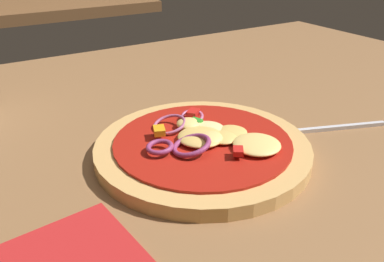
# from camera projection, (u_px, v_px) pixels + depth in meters

# --- Properties ---
(dining_table) EXTENTS (1.33, 0.98, 0.04)m
(dining_table) POSITION_uv_depth(u_px,v_px,m) (189.00, 172.00, 0.45)
(dining_table) COLOR brown
(dining_table) RESTS_ON ground
(pizza) EXTENTS (0.24, 0.24, 0.03)m
(pizza) POSITION_uv_depth(u_px,v_px,m) (202.00, 145.00, 0.45)
(pizza) COLOR tan
(pizza) RESTS_ON dining_table
(fork) EXTENTS (0.18, 0.08, 0.01)m
(fork) POSITION_uv_depth(u_px,v_px,m) (314.00, 130.00, 0.50)
(fork) COLOR silver
(fork) RESTS_ON dining_table
(background_table) EXTENTS (0.70, 0.53, 0.04)m
(background_table) POSITION_uv_depth(u_px,v_px,m) (48.00, 4.00, 1.51)
(background_table) COLOR brown
(background_table) RESTS_ON ground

